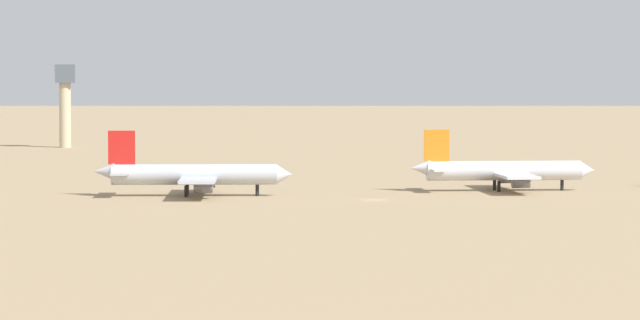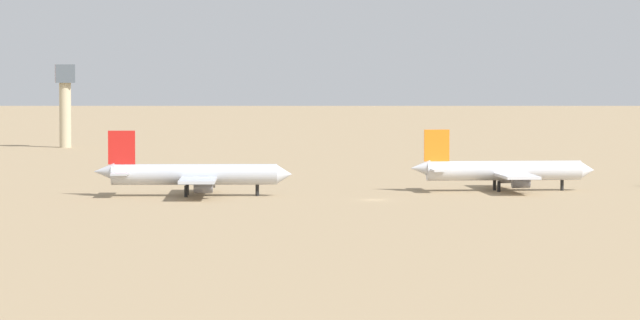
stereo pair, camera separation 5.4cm
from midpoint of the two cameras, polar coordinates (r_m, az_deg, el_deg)
ground at (r=300.47m, az=1.73°, el=-1.27°), size 4000.00×4000.00×0.00m
ridge_east at (r=1320.26m, az=1.66°, el=3.76°), size 309.46×205.30×79.59m
parked_jet_red_3 at (r=309.81m, az=-4.05°, el=-0.47°), size 34.01×28.98×11.26m
parked_jet_orange_4 at (r=323.32m, az=5.78°, el=-0.34°), size 33.37×28.23×11.02m
control_tower at (r=496.60m, az=-8.05°, el=1.97°), size 5.20×5.20×22.68m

